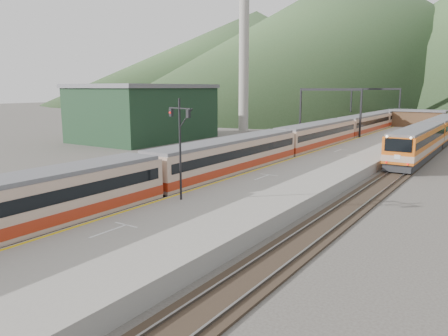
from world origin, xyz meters
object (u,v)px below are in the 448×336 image
Objects in this scene: main_train at (318,137)px; signal_mast at (180,139)px; worker at (11,204)px; second_train at (432,135)px.

main_train is 30.91m from signal_mast.
main_train is at bearing -95.01° from worker.
main_train reaches higher than worker.
second_train reaches higher than worker.
signal_mast is at bearing -101.86° from second_train.
main_train is 37.41m from worker.
signal_mast reaches higher than second_train.
second_train is at bearing -106.12° from worker.
signal_mast is at bearing -140.07° from worker.
signal_mast reaches higher than main_train.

